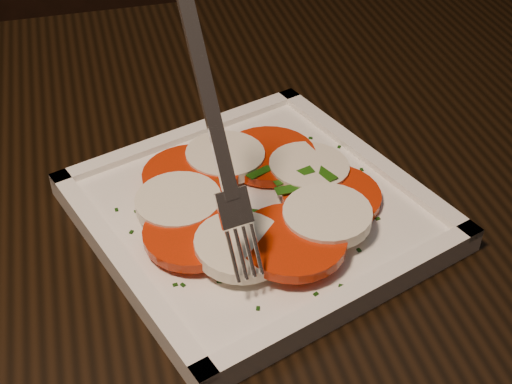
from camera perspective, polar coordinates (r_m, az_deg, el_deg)
name	(u,v)px	position (r m, az deg, el deg)	size (l,w,h in m)	color
table	(327,262)	(0.69, 5.69, -5.63)	(1.26, 0.89, 0.75)	black
chair	(93,38)	(1.36, -12.89, 11.91)	(0.50, 0.50, 0.93)	black
plate	(256,214)	(0.58, 0.00, -1.74)	(0.25, 0.25, 0.01)	white
caprese_salad	(256,197)	(0.56, 0.01, -0.40)	(0.21, 0.20, 0.02)	red
fork	(208,121)	(0.47, -3.86, 5.71)	(0.04, 0.11, 0.18)	white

